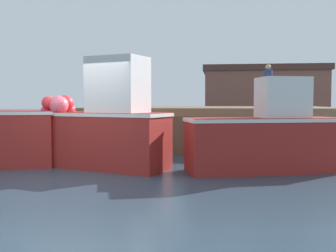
# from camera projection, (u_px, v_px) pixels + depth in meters

# --- Properties ---
(ground) EXTENTS (120.00, 160.00, 0.10)m
(ground) POSITION_uv_depth(u_px,v_px,m) (65.00, 180.00, 8.38)
(ground) COLOR #283D4C
(pier) EXTENTS (9.09, 7.24, 1.43)m
(pier) POSITION_uv_depth(u_px,v_px,m) (212.00, 114.00, 14.93)
(pier) COLOR brown
(pier) RESTS_ON ground
(fishing_boat_near_right) EXTENTS (3.43, 2.14, 2.67)m
(fishing_boat_near_right) POSITION_uv_depth(u_px,v_px,m) (104.00, 125.00, 9.60)
(fishing_boat_near_right) COLOR maroon
(fishing_boat_near_right) RESTS_ON ground
(fishing_boat_mid) EXTENTS (3.76, 2.11, 2.18)m
(fishing_boat_mid) POSITION_uv_depth(u_px,v_px,m) (266.00, 137.00, 9.11)
(fishing_boat_mid) COLOR maroon
(fishing_boat_mid) RESTS_ON ground
(dockworker) EXTENTS (0.34, 0.34, 1.68)m
(dockworker) POSITION_uv_depth(u_px,v_px,m) (268.00, 86.00, 15.68)
(dockworker) COLOR #2D3342
(dockworker) RESTS_ON pier
(warehouse) EXTENTS (10.57, 6.16, 4.78)m
(warehouse) POSITION_uv_depth(u_px,v_px,m) (263.00, 94.00, 35.54)
(warehouse) COLOR brown
(warehouse) RESTS_ON ground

